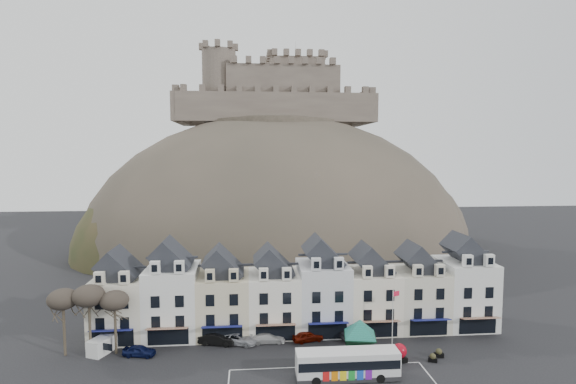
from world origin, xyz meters
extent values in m
cube|color=silver|center=(2.00, 1.25, 0.00)|extent=(22.00, 7.50, 0.01)
cube|color=silver|center=(-23.80, 16.00, 4.00)|extent=(6.80, 8.00, 8.00)
cube|color=#21232A|center=(-23.80, 16.00, 9.20)|extent=(6.80, 5.76, 2.80)
cube|color=silver|center=(-25.30, 12.40, 8.90)|extent=(1.20, 0.80, 1.60)
cube|color=silver|center=(-22.30, 12.40, 8.90)|extent=(1.20, 0.80, 1.60)
cube|color=black|center=(-23.80, 11.97, 1.30)|extent=(5.10, 0.06, 2.20)
cube|color=navy|center=(-23.80, 11.30, 2.60)|extent=(5.10, 1.29, 0.43)
cube|color=white|center=(-17.00, 16.00, 4.60)|extent=(6.80, 8.00, 9.20)
cube|color=#21232A|center=(-17.00, 16.00, 10.40)|extent=(6.80, 5.76, 2.80)
cube|color=white|center=(-18.50, 12.40, 10.10)|extent=(1.20, 0.80, 1.60)
cube|color=white|center=(-15.50, 12.40, 10.10)|extent=(1.20, 0.80, 1.60)
cube|color=black|center=(-17.00, 11.97, 1.30)|extent=(5.10, 0.06, 2.20)
cube|color=maroon|center=(-17.00, 11.30, 2.60)|extent=(5.10, 1.29, 0.43)
cube|color=beige|center=(-10.20, 16.00, 4.00)|extent=(6.80, 8.00, 8.00)
cube|color=#21232A|center=(-10.20, 16.00, 9.20)|extent=(6.80, 5.76, 2.80)
cube|color=beige|center=(-11.70, 12.40, 8.90)|extent=(1.20, 0.80, 1.60)
cube|color=beige|center=(-8.70, 12.40, 8.90)|extent=(1.20, 0.80, 1.60)
cube|color=black|center=(-10.20, 11.97, 1.30)|extent=(5.10, 0.06, 2.20)
cube|color=navy|center=(-10.20, 11.30, 2.60)|extent=(5.10, 1.29, 0.43)
cube|color=white|center=(-3.40, 16.00, 4.00)|extent=(6.80, 8.00, 8.00)
cube|color=#21232A|center=(-3.40, 16.00, 9.20)|extent=(6.80, 5.76, 2.80)
cube|color=white|center=(-4.90, 12.40, 8.90)|extent=(1.20, 0.80, 1.60)
cube|color=white|center=(-1.90, 12.40, 8.90)|extent=(1.20, 0.80, 1.60)
cube|color=black|center=(-3.40, 11.97, 1.30)|extent=(5.10, 0.06, 2.20)
cube|color=maroon|center=(-3.40, 11.30, 2.60)|extent=(5.10, 1.29, 0.43)
cube|color=silver|center=(3.40, 16.00, 4.60)|extent=(6.80, 8.00, 9.20)
cube|color=#21232A|center=(3.40, 16.00, 10.40)|extent=(6.80, 5.76, 2.80)
cube|color=silver|center=(1.90, 12.40, 10.10)|extent=(1.20, 0.80, 1.60)
cube|color=silver|center=(4.90, 12.40, 10.10)|extent=(1.20, 0.80, 1.60)
cube|color=black|center=(3.40, 11.97, 1.30)|extent=(5.10, 0.06, 2.20)
cube|color=navy|center=(3.40, 11.30, 2.60)|extent=(5.10, 1.29, 0.43)
cube|color=white|center=(10.20, 16.00, 4.00)|extent=(6.80, 8.00, 8.00)
cube|color=#21232A|center=(10.20, 16.00, 9.20)|extent=(6.80, 5.76, 2.80)
cube|color=white|center=(8.70, 12.40, 8.90)|extent=(1.20, 0.80, 1.60)
cube|color=white|center=(11.70, 12.40, 8.90)|extent=(1.20, 0.80, 1.60)
cube|color=black|center=(10.20, 11.97, 1.30)|extent=(5.10, 0.06, 2.20)
cube|color=maroon|center=(10.20, 11.30, 2.60)|extent=(5.10, 1.29, 0.43)
cube|color=beige|center=(17.00, 16.00, 4.00)|extent=(6.80, 8.00, 8.00)
cube|color=#21232A|center=(17.00, 16.00, 9.20)|extent=(6.80, 5.76, 2.80)
cube|color=beige|center=(15.50, 12.40, 8.90)|extent=(1.20, 0.80, 1.60)
cube|color=beige|center=(18.50, 12.40, 8.90)|extent=(1.20, 0.80, 1.60)
cube|color=black|center=(17.00, 11.97, 1.30)|extent=(5.10, 0.06, 2.20)
cube|color=navy|center=(17.00, 11.30, 2.60)|extent=(5.10, 1.29, 0.43)
cube|color=white|center=(23.80, 16.00, 4.60)|extent=(6.80, 8.00, 9.20)
cube|color=#21232A|center=(23.80, 16.00, 10.40)|extent=(6.80, 5.76, 2.80)
cube|color=white|center=(22.30, 12.40, 10.10)|extent=(1.20, 0.80, 1.60)
cube|color=white|center=(25.30, 12.40, 10.10)|extent=(1.20, 0.80, 1.60)
cube|color=black|center=(23.80, 11.97, 1.30)|extent=(5.10, 0.06, 2.20)
cube|color=maroon|center=(23.80, 11.30, 2.60)|extent=(5.10, 1.29, 0.43)
ellipsoid|color=#3E3A30|center=(0.00, 70.00, 0.00)|extent=(96.00, 76.00, 68.00)
ellipsoid|color=#2C371B|center=(-22.00, 64.00, 0.00)|extent=(52.00, 44.00, 42.00)
ellipsoid|color=#3E3A30|center=(24.00, 74.00, 0.00)|extent=(56.00, 48.00, 46.00)
ellipsoid|color=#2C371B|center=(-4.00, 56.00, 0.00)|extent=(40.00, 28.00, 28.00)
ellipsoid|color=#3E3A30|center=(10.00, 58.00, 0.00)|extent=(36.00, 28.00, 24.00)
cylinder|color=#3E3A30|center=(0.00, 70.00, 31.00)|extent=(30.00, 30.00, 3.00)
cube|color=brown|center=(0.00, 66.00, 35.50)|extent=(48.00, 2.20, 7.00)
cube|color=brown|center=(0.00, 86.00, 35.50)|extent=(48.00, 2.20, 7.00)
cube|color=brown|center=(-24.00, 76.00, 35.50)|extent=(2.20, 22.00, 7.00)
cube|color=brown|center=(24.00, 76.00, 35.50)|extent=(2.20, 22.00, 7.00)
cube|color=brown|center=(2.00, 76.00, 41.00)|extent=(28.00, 18.00, 10.00)
cube|color=brown|center=(6.00, 78.00, 42.50)|extent=(14.00, 12.00, 13.00)
cylinder|color=brown|center=(-14.00, 72.00, 41.00)|extent=(8.40, 8.40, 18.00)
cylinder|color=silver|center=(6.00, 78.00, 51.50)|extent=(0.16, 0.16, 5.00)
cylinder|color=#332C20|center=(-29.00, 10.50, 2.87)|extent=(0.32, 0.32, 5.74)
ellipsoid|color=#383028|center=(-29.00, 10.50, 6.97)|extent=(3.61, 3.61, 2.54)
cylinder|color=#332C20|center=(-26.00, 10.50, 3.01)|extent=(0.32, 0.32, 6.02)
ellipsoid|color=#383028|center=(-26.00, 10.50, 7.31)|extent=(3.78, 3.78, 2.67)
cylinder|color=#332C20|center=(-23.00, 10.50, 2.73)|extent=(0.32, 0.32, 5.46)
ellipsoid|color=#383028|center=(-23.00, 10.50, 6.63)|extent=(3.43, 3.43, 2.42)
cube|color=#262628|center=(3.82, 2.02, 0.36)|extent=(11.18, 2.64, 0.51)
cube|color=silver|center=(3.82, 2.02, 1.84)|extent=(11.18, 2.59, 2.56)
cube|color=black|center=(3.82, 2.02, 1.98)|extent=(10.95, 2.67, 0.96)
cube|color=silver|center=(3.82, 2.02, 2.99)|extent=(10.95, 2.49, 0.25)
cube|color=orange|center=(9.35, 1.99, 2.82)|extent=(0.07, 1.22, 0.28)
cylinder|color=black|center=(7.16, 0.86, 0.46)|extent=(0.98, 0.33, 0.97)
cylinder|color=black|center=(7.17, 3.15, 0.46)|extent=(0.98, 0.33, 0.97)
cylinder|color=black|center=(0.24, 0.89, 0.46)|extent=(0.98, 0.33, 0.97)
cylinder|color=black|center=(0.25, 3.18, 0.46)|extent=(0.98, 0.33, 0.97)
cube|color=black|center=(5.23, 8.69, 1.32)|extent=(0.19, 0.19, 2.65)
cube|color=black|center=(8.15, 8.15, 1.32)|extent=(0.19, 0.19, 2.65)
cube|color=black|center=(4.69, 5.76, 1.32)|extent=(0.19, 0.19, 2.65)
cube|color=black|center=(7.61, 5.22, 1.32)|extent=(0.19, 0.19, 2.65)
cube|color=black|center=(6.42, 6.95, 2.65)|extent=(4.24, 4.24, 0.13)
cone|color=#166350|center=(6.42, 6.95, 3.64)|extent=(7.18, 7.18, 1.98)
cube|color=black|center=(10.78, 5.45, 0.28)|extent=(1.82, 1.82, 0.56)
sphere|color=#A30919|center=(10.78, 5.45, 1.28)|extent=(1.74, 1.74, 1.74)
cylinder|color=silver|center=(11.36, 9.86, 3.60)|extent=(0.11, 0.11, 7.20)
cube|color=red|center=(11.82, 10.04, 6.66)|extent=(0.93, 0.39, 0.63)
cube|color=white|center=(-24.59, 11.12, 0.96)|extent=(3.39, 4.60, 1.92)
cube|color=black|center=(-24.59, 11.12, 1.33)|extent=(1.62, 0.78, 0.82)
cube|color=black|center=(15.86, 6.05, 0.27)|extent=(1.12, 0.62, 0.54)
sphere|color=#2C371B|center=(15.86, 6.05, 0.71)|extent=(0.76, 0.76, 0.76)
cube|color=black|center=(14.66, 4.99, 0.26)|extent=(1.14, 0.86, 0.51)
sphere|color=#2C371B|center=(14.66, 4.99, 0.66)|extent=(0.71, 0.71, 0.71)
imported|color=#0B1137|center=(-20.00, 9.50, 0.67)|extent=(4.13, 2.24, 1.34)
imported|color=black|center=(-10.86, 12.00, 0.78)|extent=(4.97, 2.70, 1.55)
imported|color=#A6A8AE|center=(-8.17, 12.00, 0.70)|extent=(5.46, 3.84, 1.40)
imported|color=silver|center=(-4.40, 12.00, 0.65)|extent=(4.50, 1.86, 1.30)
imported|color=#611105|center=(0.80, 12.00, 0.69)|extent=(4.34, 2.54, 1.39)
imported|color=black|center=(7.45, 12.00, 0.79)|extent=(5.09, 3.11, 1.58)
camera|label=1|loc=(-6.64, -44.01, 24.48)|focal=28.00mm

